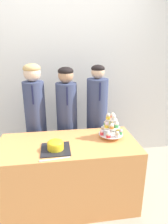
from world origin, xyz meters
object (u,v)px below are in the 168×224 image
object	(u,v)px
round_cake	(55,146)
cupcake_stand	(111,127)
student_0	(36,125)
student_2	(97,125)
cake_knife	(50,160)
student_1	(67,126)

from	to	relation	value
round_cake	cupcake_stand	bearing A→B (deg)	16.82
cupcake_stand	round_cake	bearing A→B (deg)	-163.18
cupcake_stand	student_0	size ratio (longest dim) A/B	0.19
round_cake	student_0	size ratio (longest dim) A/B	0.18
cupcake_stand	student_2	distance (m)	0.51
cake_knife	cupcake_stand	distance (m)	0.75
student_0	student_1	world-z (taller)	student_0
student_1	student_2	size ratio (longest dim) A/B	0.99
student_2	student_0	bearing A→B (deg)	180.00
round_cake	student_1	distance (m)	0.68
cake_knife	round_cake	bearing A→B (deg)	64.95
student_0	student_1	distance (m)	0.39
student_1	student_0	bearing A→B (deg)	180.00
student_0	student_2	bearing A→B (deg)	-0.00
round_cake	student_2	distance (m)	0.86
round_cake	student_2	xyz separation A→B (m)	(0.54, 0.66, -0.09)
cake_knife	student_1	bearing A→B (deg)	68.16
cake_knife	student_2	world-z (taller)	student_2
student_0	student_1	size ratio (longest dim) A/B	1.03
cupcake_stand	student_1	size ratio (longest dim) A/B	0.19
cupcake_stand	student_1	world-z (taller)	student_1
cupcake_stand	student_2	bearing A→B (deg)	96.54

